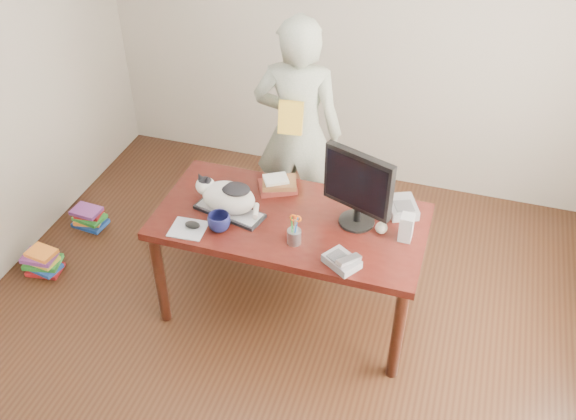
{
  "coord_description": "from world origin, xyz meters",
  "views": [
    {
      "loc": [
        0.88,
        -2.22,
        3.13
      ],
      "look_at": [
        0.0,
        0.55,
        0.85
      ],
      "focal_mm": 40.0,
      "sensor_mm": 36.0,
      "label": 1
    }
  ],
  "objects_px": {
    "monitor": "(358,186)",
    "baseball": "(381,228)",
    "desk": "(294,229)",
    "phone": "(342,261)",
    "calculator": "(402,207)",
    "speaker": "(406,228)",
    "pen_cup": "(294,235)",
    "cat": "(226,196)",
    "keyboard": "(230,211)",
    "book_pile_a": "(43,262)",
    "book_stack": "(278,184)",
    "coffee_mug": "(219,222)",
    "person": "(298,133)",
    "mouse": "(192,225)",
    "book_pile_b": "(89,217)"
  },
  "relations": [
    {
      "from": "monitor",
      "to": "baseball",
      "type": "relative_size",
      "value": 6.91
    },
    {
      "from": "desk",
      "to": "phone",
      "type": "bearing_deg",
      "value": -44.29
    },
    {
      "from": "phone",
      "to": "calculator",
      "type": "distance_m",
      "value": 0.61
    },
    {
      "from": "speaker",
      "to": "calculator",
      "type": "distance_m",
      "value": 0.26
    },
    {
      "from": "pen_cup",
      "to": "calculator",
      "type": "height_order",
      "value": "pen_cup"
    },
    {
      "from": "desk",
      "to": "cat",
      "type": "height_order",
      "value": "cat"
    },
    {
      "from": "keyboard",
      "to": "book_pile_a",
      "type": "xyz_separation_m",
      "value": [
        -1.39,
        -0.14,
        -0.68
      ]
    },
    {
      "from": "keyboard",
      "to": "book_stack",
      "type": "height_order",
      "value": "book_stack"
    },
    {
      "from": "phone",
      "to": "calculator",
      "type": "xyz_separation_m",
      "value": [
        0.23,
        0.57,
        0.0
      ]
    },
    {
      "from": "cat",
      "to": "keyboard",
      "type": "bearing_deg",
      "value": 8.36
    },
    {
      "from": "baseball",
      "to": "book_pile_a",
      "type": "bearing_deg",
      "value": -174.19
    },
    {
      "from": "desk",
      "to": "phone",
      "type": "height_order",
      "value": "phone"
    },
    {
      "from": "desk",
      "to": "book_stack",
      "type": "bearing_deg",
      "value": 132.62
    },
    {
      "from": "cat",
      "to": "book_stack",
      "type": "xyz_separation_m",
      "value": [
        0.22,
        0.31,
        -0.09
      ]
    },
    {
      "from": "coffee_mug",
      "to": "book_pile_a",
      "type": "xyz_separation_m",
      "value": [
        -1.39,
        0.02,
        -0.72
      ]
    },
    {
      "from": "pen_cup",
      "to": "speaker",
      "type": "relative_size",
      "value": 1.24
    },
    {
      "from": "keyboard",
      "to": "person",
      "type": "distance_m",
      "value": 0.88
    },
    {
      "from": "keyboard",
      "to": "phone",
      "type": "bearing_deg",
      "value": -4.14
    },
    {
      "from": "book_pile_a",
      "to": "phone",
      "type": "bearing_deg",
      "value": -2.69
    },
    {
      "from": "desk",
      "to": "book_stack",
      "type": "relative_size",
      "value": 5.69
    },
    {
      "from": "cat",
      "to": "pen_cup",
      "type": "bearing_deg",
      "value": -3.65
    },
    {
      "from": "coffee_mug",
      "to": "book_stack",
      "type": "distance_m",
      "value": 0.52
    },
    {
      "from": "cat",
      "to": "mouse",
      "type": "xyz_separation_m",
      "value": [
        -0.14,
        -0.2,
        -0.1
      ]
    },
    {
      "from": "phone",
      "to": "person",
      "type": "distance_m",
      "value": 1.25
    },
    {
      "from": "mouse",
      "to": "book_pile_b",
      "type": "bearing_deg",
      "value": 149.44
    },
    {
      "from": "keyboard",
      "to": "person",
      "type": "xyz_separation_m",
      "value": [
        0.17,
        0.86,
        0.08
      ]
    },
    {
      "from": "keyboard",
      "to": "mouse",
      "type": "xyz_separation_m",
      "value": [
        -0.15,
        -0.2,
        0.01
      ]
    },
    {
      "from": "phone",
      "to": "cat",
      "type": "bearing_deg",
      "value": -164.51
    },
    {
      "from": "monitor",
      "to": "person",
      "type": "height_order",
      "value": "person"
    },
    {
      "from": "baseball",
      "to": "book_stack",
      "type": "distance_m",
      "value": 0.73
    },
    {
      "from": "coffee_mug",
      "to": "speaker",
      "type": "relative_size",
      "value": 0.81
    },
    {
      "from": "phone",
      "to": "baseball",
      "type": "distance_m",
      "value": 0.36
    },
    {
      "from": "desk",
      "to": "coffee_mug",
      "type": "distance_m",
      "value": 0.51
    },
    {
      "from": "desk",
      "to": "baseball",
      "type": "distance_m",
      "value": 0.57
    },
    {
      "from": "monitor",
      "to": "book_stack",
      "type": "height_order",
      "value": "monitor"
    },
    {
      "from": "mouse",
      "to": "speaker",
      "type": "relative_size",
      "value": 0.59
    },
    {
      "from": "coffee_mug",
      "to": "book_pile_a",
      "type": "height_order",
      "value": "coffee_mug"
    },
    {
      "from": "phone",
      "to": "desk",
      "type": "bearing_deg",
      "value": 168.69
    },
    {
      "from": "keyboard",
      "to": "phone",
      "type": "xyz_separation_m",
      "value": [
        0.75,
        -0.24,
        0.02
      ]
    },
    {
      "from": "cat",
      "to": "book_pile_a",
      "type": "bearing_deg",
      "value": -160.59
    },
    {
      "from": "person",
      "to": "coffee_mug",
      "type": "bearing_deg",
      "value": 74.71
    },
    {
      "from": "pen_cup",
      "to": "mouse",
      "type": "bearing_deg",
      "value": -174.96
    },
    {
      "from": "monitor",
      "to": "calculator",
      "type": "distance_m",
      "value": 0.4
    },
    {
      "from": "desk",
      "to": "coffee_mug",
      "type": "bearing_deg",
      "value": -140.43
    },
    {
      "from": "phone",
      "to": "book_pile_b",
      "type": "height_order",
      "value": "phone"
    },
    {
      "from": "keyboard",
      "to": "desk",
      "type": "bearing_deg",
      "value": 34.46
    },
    {
      "from": "book_stack",
      "to": "book_pile_b",
      "type": "height_order",
      "value": "book_stack"
    },
    {
      "from": "mouse",
      "to": "book_stack",
      "type": "relative_size",
      "value": 0.34
    },
    {
      "from": "cat",
      "to": "speaker",
      "type": "bearing_deg",
      "value": 17.9
    },
    {
      "from": "cat",
      "to": "phone",
      "type": "bearing_deg",
      "value": -3.93
    }
  ]
}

